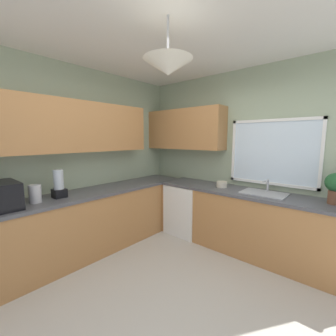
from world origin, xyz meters
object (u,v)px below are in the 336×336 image
object	(u,v)px
kettle	(35,194)
bowl	(222,184)
potted_plant	(336,186)
dishwasher	(187,208)
sink_assembly	(264,193)
blender_appliance	(59,185)

from	to	relation	value
kettle	bowl	size ratio (longest dim) A/B	1.32
potted_plant	dishwasher	bearing A→B (deg)	-177.72
dishwasher	kettle	xyz separation A→B (m)	(-0.64, -2.16, 0.57)
kettle	potted_plant	world-z (taller)	potted_plant
sink_assembly	bowl	distance (m)	0.63
bowl	sink_assembly	bearing A→B (deg)	0.62
sink_assembly	blender_appliance	xyz separation A→B (m)	(-1.91, -1.91, 0.15)
dishwasher	kettle	bearing A→B (deg)	-106.54
kettle	potted_plant	size ratio (longest dim) A/B	0.58
kettle	potted_plant	bearing A→B (deg)	40.11
sink_assembly	blender_appliance	distance (m)	2.70
dishwasher	potted_plant	xyz separation A→B (m)	(2.01, 0.08, 0.68)
kettle	bowl	xyz separation A→B (m)	(1.26, 2.19, -0.06)
bowl	potted_plant	bearing A→B (deg)	2.06
sink_assembly	bowl	bearing A→B (deg)	-179.38
dishwasher	blender_appliance	size ratio (longest dim) A/B	2.35
blender_appliance	kettle	bearing A→B (deg)	-85.95
dishwasher	blender_appliance	bearing A→B (deg)	-109.41
bowl	blender_appliance	xyz separation A→B (m)	(-1.28, -1.90, 0.12)
dishwasher	blender_appliance	xyz separation A→B (m)	(-0.66, -1.87, 0.63)
dishwasher	bowl	world-z (taller)	bowl
kettle	blender_appliance	distance (m)	0.29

